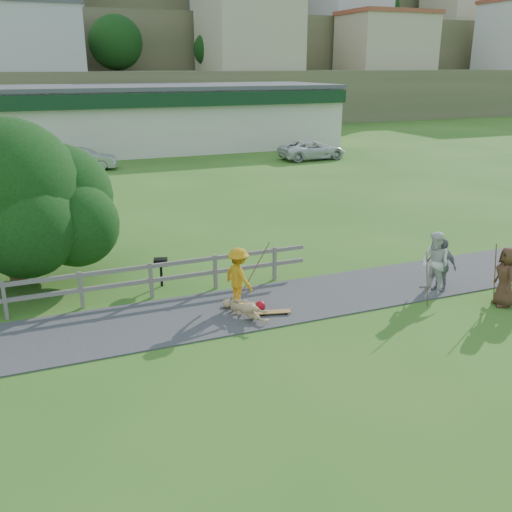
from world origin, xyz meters
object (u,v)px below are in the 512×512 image
at_px(spectator_a, 435,263).
at_px(car_silver, 83,159).
at_px(tree, 10,217).
at_px(car_white, 312,150).
at_px(bbq, 161,272).
at_px(spectator_c, 506,277).
at_px(skater_rider, 239,280).
at_px(spectator_b, 441,265).
at_px(skater_fallen, 245,309).

bearing_deg(spectator_a, car_silver, -171.99).
xyz_separation_m(car_silver, tree, (-4.26, -20.75, 1.46)).
bearing_deg(car_white, tree, 130.40).
bearing_deg(bbq, car_silver, 105.80).
distance_m(spectator_c, car_white, 27.19).
height_order(skater_rider, spectator_b, skater_rider).
bearing_deg(skater_rider, spectator_b, -117.78).
xyz_separation_m(spectator_a, bbq, (-7.56, 3.64, -0.50)).
distance_m(spectator_c, tree, 14.86).
xyz_separation_m(spectator_b, car_white, (8.40, 24.55, -0.14)).
bearing_deg(car_white, skater_rider, 145.62).
relative_size(skater_rider, tree, 0.23).
bearing_deg(bbq, car_white, 68.30).
bearing_deg(skater_fallen, spectator_c, -41.60).
bearing_deg(skater_fallen, bbq, 89.12).
relative_size(skater_fallen, spectator_a, 0.80).
height_order(spectator_a, car_silver, spectator_a).
xyz_separation_m(spectator_a, spectator_c, (1.22, -1.56, -0.07)).
bearing_deg(car_white, skater_fallen, 146.26).
height_order(skater_rider, spectator_a, spectator_a).
bearing_deg(bbq, spectator_a, -9.67).
xyz_separation_m(skater_rider, bbq, (-1.66, 2.50, -0.39)).
xyz_separation_m(skater_fallen, spectator_a, (6.00, -0.39, 0.67)).
relative_size(spectator_a, tree, 0.26).
distance_m(spectator_b, car_white, 25.95).
bearing_deg(skater_rider, skater_fallen, 154.80).
xyz_separation_m(skater_rider, spectator_c, (7.12, -2.71, 0.03)).
xyz_separation_m(car_white, bbq, (-16.22, -20.95, -0.24)).
distance_m(spectator_a, bbq, 8.40).
bearing_deg(spectator_c, tree, -98.20).
height_order(spectator_b, bbq, spectator_b).
xyz_separation_m(skater_fallen, car_silver, (-1.46, 25.99, 0.43)).
xyz_separation_m(spectator_c, tree, (-12.94, 7.19, 1.29)).
xyz_separation_m(skater_rider, car_white, (14.57, 23.44, -0.15)).
relative_size(car_silver, tree, 0.59).
bearing_deg(car_white, bbq, 139.72).
xyz_separation_m(skater_rider, spectator_a, (5.90, -1.14, 0.10)).
distance_m(skater_fallen, car_white, 28.30).
distance_m(spectator_b, bbq, 8.62).
xyz_separation_m(skater_fallen, bbq, (-1.56, 3.25, 0.18)).
height_order(tree, bbq, tree).
distance_m(skater_fallen, tree, 7.98).
height_order(spectator_b, car_silver, spectator_b).
bearing_deg(skater_fallen, car_white, 32.32).
bearing_deg(bbq, spectator_b, -8.66).
bearing_deg(spectator_a, skater_rider, -108.76).
height_order(spectator_c, car_silver, spectator_c).
relative_size(tree, bbq, 8.02).
bearing_deg(spectator_b, skater_rider, -117.50).
distance_m(skater_rider, spectator_c, 7.62).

